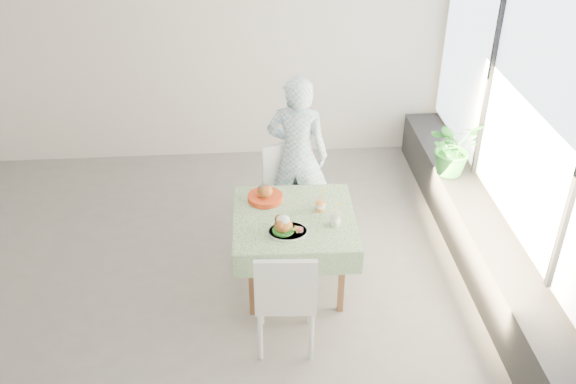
{
  "coord_description": "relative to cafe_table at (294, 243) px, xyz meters",
  "views": [
    {
      "loc": [
        0.63,
        -4.6,
        3.86
      ],
      "look_at": [
        0.98,
        -0.01,
        0.96
      ],
      "focal_mm": 40.0,
      "sensor_mm": 36.0,
      "label": 1
    }
  ],
  "objects": [
    {
      "name": "wall_back",
      "position": [
        -1.03,
        2.56,
        0.94
      ],
      "size": [
        6.0,
        0.02,
        2.8
      ],
      "primitive_type": "cube",
      "color": "silver",
      "rests_on": "ground"
    },
    {
      "name": "main_dish",
      "position": [
        -0.09,
        -0.23,
        0.34
      ],
      "size": [
        0.33,
        0.33,
        0.17
      ],
      "color": "white",
      "rests_on": "cafe_table"
    },
    {
      "name": "chair_far",
      "position": [
        0.03,
        0.81,
        -0.17
      ],
      "size": [
        0.57,
        0.57,
        0.94
      ],
      "color": "white",
      "rests_on": "ground"
    },
    {
      "name": "wall_right",
      "position": [
        1.97,
        0.06,
        0.94
      ],
      "size": [
        0.02,
        5.0,
        2.8
      ],
      "primitive_type": "cube",
      "color": "silver",
      "rests_on": "ground"
    },
    {
      "name": "diner",
      "position": [
        0.11,
        0.93,
        0.37
      ],
      "size": [
        0.69,
        0.54,
        1.66
      ],
      "primitive_type": "imported",
      "rotation": [
        0.0,
        0.0,
        2.88
      ],
      "color": "#82B2D0",
      "rests_on": "ground"
    },
    {
      "name": "second_dish",
      "position": [
        -0.24,
        0.29,
        0.33
      ],
      "size": [
        0.31,
        0.31,
        0.15
      ],
      "color": "#BB3313",
      "rests_on": "cafe_table"
    },
    {
      "name": "cafe_table",
      "position": [
        0.0,
        0.0,
        0.0
      ],
      "size": [
        1.06,
        1.06,
        0.74
      ],
      "color": "brown",
      "rests_on": "ground"
    },
    {
      "name": "juice_cup_lemonade",
      "position": [
        0.33,
        -0.15,
        0.34
      ],
      "size": [
        0.09,
        0.09,
        0.26
      ],
      "color": "white",
      "rests_on": "cafe_table"
    },
    {
      "name": "window_ledge",
      "position": [
        1.77,
        0.06,
        -0.21
      ],
      "size": [
        0.4,
        4.8,
        0.5
      ],
      "primitive_type": "cube",
      "color": "black",
      "rests_on": "ground"
    },
    {
      "name": "window_pane",
      "position": [
        1.94,
        0.06,
        1.19
      ],
      "size": [
        0.01,
        4.8,
        2.18
      ],
      "primitive_type": "cube",
      "color": "#D1E0F9",
      "rests_on": "ground"
    },
    {
      "name": "floor",
      "position": [
        -1.03,
        0.06,
        -0.46
      ],
      "size": [
        6.0,
        6.0,
        0.0
      ],
      "primitive_type": "plane",
      "color": "slate",
      "rests_on": "ground"
    },
    {
      "name": "juice_cup_orange",
      "position": [
        0.23,
        0.08,
        0.34
      ],
      "size": [
        0.09,
        0.09,
        0.26
      ],
      "color": "white",
      "rests_on": "cafe_table"
    },
    {
      "name": "chair_near",
      "position": [
        -0.13,
        -0.73,
        -0.15
      ],
      "size": [
        0.5,
        0.5,
        0.99
      ],
      "color": "white",
      "rests_on": "ground"
    },
    {
      "name": "potted_plant",
      "position": [
        1.71,
        1.04,
        0.34
      ],
      "size": [
        0.67,
        0.63,
        0.6
      ],
      "primitive_type": "imported",
      "rotation": [
        0.0,
        0.0,
        0.37
      ],
      "color": "#28792A",
      "rests_on": "window_ledge"
    }
  ]
}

